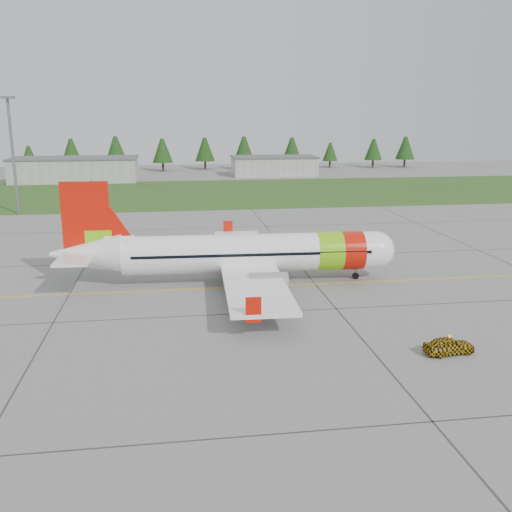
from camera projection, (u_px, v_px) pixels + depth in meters
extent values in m
plane|color=gray|center=(228.00, 314.00, 50.82)|extent=(320.00, 320.00, 0.00)
cylinder|color=white|center=(252.00, 253.00, 59.85)|extent=(26.86, 4.98, 4.01)
sphere|color=white|center=(375.00, 250.00, 61.25)|extent=(4.01, 4.01, 4.01)
cone|color=white|center=(86.00, 254.00, 57.99)|extent=(7.34, 4.27, 4.01)
cube|color=black|center=(378.00, 246.00, 61.19)|extent=(1.74, 2.73, 0.58)
cylinder|color=#7CD20F|center=(329.00, 251.00, 60.71)|extent=(2.82, 4.18, 4.09)
cylinder|color=red|center=(351.00, 250.00, 60.97)|extent=(2.41, 4.17, 4.09)
cube|color=white|center=(247.00, 263.00, 60.07)|extent=(6.85, 33.09, 0.37)
cube|color=red|center=(228.00, 229.00, 75.60)|extent=(1.24, 0.23, 2.06)
cube|color=red|center=(253.00, 310.00, 44.05)|extent=(1.24, 0.23, 2.06)
cylinder|color=gray|center=(256.00, 255.00, 65.82)|extent=(3.78, 2.29, 2.16)
cylinder|color=gray|center=(268.00, 283.00, 54.91)|extent=(3.78, 2.29, 2.16)
cube|color=red|center=(86.00, 220.00, 57.18)|extent=(4.74, 0.54, 7.81)
cube|color=#7CD20F|center=(99.00, 242.00, 57.84)|extent=(2.69, 0.53, 2.47)
cube|color=white|center=(81.00, 251.00, 57.87)|extent=(3.72, 11.94, 0.23)
cylinder|color=slate|center=(356.00, 272.00, 61.62)|extent=(0.19, 0.19, 1.44)
cylinder|color=black|center=(356.00, 276.00, 61.71)|extent=(0.71, 0.31, 0.70)
cylinder|color=slate|center=(235.00, 267.00, 63.00)|extent=(0.23, 0.23, 1.95)
cylinder|color=black|center=(232.00, 271.00, 63.06)|extent=(1.09, 0.50, 1.07)
cylinder|color=slate|center=(240.00, 281.00, 57.44)|extent=(0.23, 0.23, 1.95)
cylinder|color=black|center=(236.00, 286.00, 57.50)|extent=(1.09, 0.50, 1.07)
imported|color=#D29E0B|center=(450.00, 330.00, 41.98)|extent=(1.46, 1.67, 3.81)
cube|color=#30561E|center=(193.00, 193.00, 129.58)|extent=(320.00, 50.00, 0.03)
cube|color=gold|center=(220.00, 288.00, 58.50)|extent=(120.00, 0.25, 0.02)
cube|color=#A8A8A3|center=(76.00, 170.00, 151.57)|extent=(32.00, 14.00, 6.00)
cube|color=#A8A8A3|center=(274.00, 166.00, 167.02)|extent=(24.00, 12.00, 5.20)
cylinder|color=slate|center=(13.00, 158.00, 99.66)|extent=(0.50, 0.50, 20.00)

